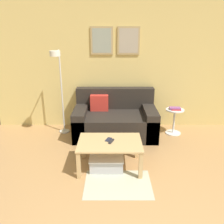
% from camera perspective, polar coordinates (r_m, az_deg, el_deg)
% --- Properties ---
extents(wall_back, '(5.60, 0.09, 2.55)m').
position_cam_1_polar(wall_back, '(4.98, 3.44, 10.82)').
color(wall_back, '#DDC472').
rests_on(wall_back, ground_plane).
extents(area_rug, '(0.92, 0.66, 0.01)m').
position_cam_1_polar(area_rug, '(3.41, 1.21, -16.93)').
color(area_rug, '#B2B79E').
rests_on(area_rug, ground_plane).
extents(couch, '(1.59, 0.95, 0.88)m').
position_cam_1_polar(couch, '(4.74, 0.46, -1.91)').
color(couch, '#28231E').
rests_on(couch, ground_plane).
extents(coffee_table, '(0.95, 0.65, 0.43)m').
position_cam_1_polar(coffee_table, '(3.59, -0.76, -8.23)').
color(coffee_table, tan).
rests_on(coffee_table, ground_plane).
extents(storage_bin, '(0.51, 0.41, 0.21)m').
position_cam_1_polar(storage_bin, '(3.70, -1.54, -11.85)').
color(storage_bin, '#B2B2B7').
rests_on(storage_bin, ground_plane).
extents(floor_lamp, '(0.21, 0.52, 1.67)m').
position_cam_1_polar(floor_lamp, '(4.52, -13.00, 8.06)').
color(floor_lamp, silver).
rests_on(floor_lamp, ground_plane).
extents(side_table, '(0.36, 0.36, 0.52)m').
position_cam_1_polar(side_table, '(4.92, 14.49, -1.62)').
color(side_table, white).
rests_on(side_table, ground_plane).
extents(book_stack, '(0.22, 0.19, 0.04)m').
position_cam_1_polar(book_stack, '(4.85, 14.76, 0.84)').
color(book_stack, '#B73333').
rests_on(book_stack, side_table).
extents(remote_control, '(0.09, 0.15, 0.02)m').
position_cam_1_polar(remote_control, '(3.55, -0.41, -7.05)').
color(remote_control, '#232328').
rests_on(remote_control, coffee_table).
extents(cell_phone, '(0.11, 0.15, 0.01)m').
position_cam_1_polar(cell_phone, '(3.62, -1.10, -6.62)').
color(cell_phone, '#1E2338').
rests_on(cell_phone, coffee_table).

